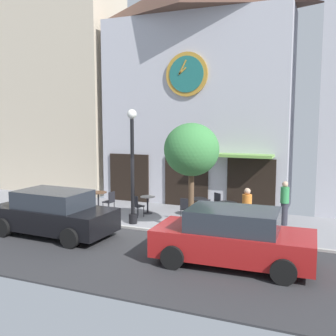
% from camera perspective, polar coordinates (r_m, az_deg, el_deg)
% --- Properties ---
extents(ground_plane, '(28.07, 9.54, 0.13)m').
position_cam_1_polar(ground_plane, '(14.34, -6.73, -9.09)').
color(ground_plane, gray).
extents(clock_building, '(8.88, 3.57, 10.76)m').
position_cam_1_polar(clock_building, '(18.97, 4.00, 11.86)').
color(clock_building, '#B2B2BC').
rests_on(clock_building, ground_plane).
extents(neighbor_building_left, '(6.54, 3.47, 11.68)m').
position_cam_1_polar(neighbor_building_left, '(23.36, -15.10, 11.41)').
color(neighbor_building_left, beige).
rests_on(neighbor_building_left, ground_plane).
extents(street_lamp, '(0.36, 0.36, 4.34)m').
position_cam_1_polar(street_lamp, '(14.80, -5.20, 0.23)').
color(street_lamp, black).
rests_on(street_lamp, ground_plane).
extents(street_tree, '(1.95, 1.75, 3.85)m').
position_cam_1_polar(street_tree, '(13.64, 3.44, 2.59)').
color(street_tree, brown).
rests_on(street_tree, ground_plane).
extents(cafe_table_center_right, '(0.76, 0.76, 0.77)m').
position_cam_1_polar(cafe_table_center_right, '(17.69, -10.12, -4.13)').
color(cafe_table_center_right, black).
rests_on(cafe_table_center_right, ground_plane).
extents(cafe_table_center_left, '(0.62, 0.62, 0.74)m').
position_cam_1_polar(cafe_table_center_left, '(16.66, -2.99, -4.98)').
color(cafe_table_center_left, black).
rests_on(cafe_table_center_left, ground_plane).
extents(cafe_table_leftmost, '(0.71, 0.71, 0.76)m').
position_cam_1_polar(cafe_table_leftmost, '(16.11, 4.41, -5.21)').
color(cafe_table_leftmost, black).
rests_on(cafe_table_leftmost, ground_plane).
extents(cafe_table_near_curb, '(0.79, 0.79, 0.77)m').
position_cam_1_polar(cafe_table_near_curb, '(15.39, 8.57, -5.72)').
color(cafe_table_near_curb, black).
rests_on(cafe_table_near_curb, ground_plane).
extents(cafe_chair_curbside, '(0.40, 0.40, 0.90)m').
position_cam_1_polar(cafe_chair_curbside, '(16.97, -11.56, -4.75)').
color(cafe_chair_curbside, black).
rests_on(cafe_chair_curbside, ground_plane).
extents(cafe_chair_facing_wall, '(0.51, 0.51, 0.90)m').
position_cam_1_polar(cafe_chair_facing_wall, '(16.02, -4.64, -5.32)').
color(cafe_chair_facing_wall, black).
rests_on(cafe_chair_facing_wall, ground_plane).
extents(cafe_chair_corner, '(0.46, 0.46, 0.90)m').
position_cam_1_polar(cafe_chair_corner, '(17.00, -8.44, -4.66)').
color(cafe_chair_corner, black).
rests_on(cafe_chair_corner, ground_plane).
extents(cafe_chair_under_awning, '(0.55, 0.55, 0.90)m').
position_cam_1_polar(cafe_chair_under_awning, '(16.58, 6.95, -4.93)').
color(cafe_chair_under_awning, black).
rests_on(cafe_chair_under_awning, ground_plane).
extents(cafe_chair_left_end, '(0.44, 0.44, 0.90)m').
position_cam_1_polar(cafe_chair_left_end, '(15.47, 2.60, -5.75)').
color(cafe_chair_left_end, black).
rests_on(cafe_chair_left_end, ground_plane).
extents(cafe_chair_near_tree, '(0.56, 0.56, 0.90)m').
position_cam_1_polar(cafe_chair_near_tree, '(14.69, 10.05, -6.53)').
color(cafe_chair_near_tree, black).
rests_on(cafe_chair_near_tree, ground_plane).
extents(cafe_chair_by_entrance, '(0.54, 0.54, 0.90)m').
position_cam_1_polar(cafe_chair_by_entrance, '(15.36, 5.41, -5.87)').
color(cafe_chair_by_entrance, black).
rests_on(cafe_chair_by_entrance, ground_plane).
extents(pedestrian_green, '(0.39, 0.39, 1.67)m').
position_cam_1_polar(pedestrian_green, '(15.37, 16.61, -4.85)').
color(pedestrian_green, '#2D2D38').
rests_on(pedestrian_green, ground_plane).
extents(pedestrian_orange, '(0.42, 0.42, 1.67)m').
position_cam_1_polar(pedestrian_orange, '(13.58, 11.40, -6.24)').
color(pedestrian_orange, '#2D2D38').
rests_on(pedestrian_orange, ground_plane).
extents(parked_car_black, '(4.37, 2.17, 1.55)m').
position_cam_1_polar(parked_car_black, '(14.08, -16.34, -6.34)').
color(parked_car_black, black).
rests_on(parked_car_black, ground_plane).
extents(parked_car_red, '(4.36, 2.13, 1.55)m').
position_cam_1_polar(parked_car_red, '(10.98, 9.41, -9.92)').
color(parked_car_red, maroon).
rests_on(parked_car_red, ground_plane).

